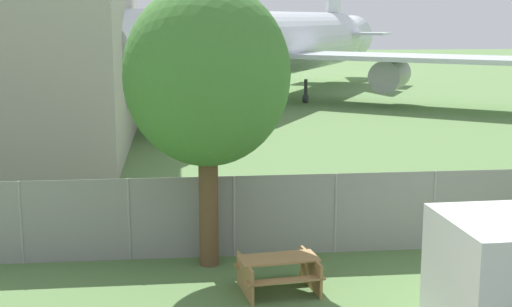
# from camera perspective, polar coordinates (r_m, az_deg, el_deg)

# --- Properties ---
(perimeter_fence) EXTENTS (56.07, 0.07, 2.03)m
(perimeter_fence) POSITION_cam_1_polar(r_m,az_deg,el_deg) (17.96, 6.37, -4.77)
(perimeter_fence) COLOR gray
(perimeter_fence) RESTS_ON ground
(airplane) EXTENTS (37.61, 45.78, 13.11)m
(airplane) POSITION_cam_1_polar(r_m,az_deg,el_deg) (48.74, 0.38, 8.55)
(airplane) COLOR silver
(airplane) RESTS_ON ground
(picnic_bench_open_grass) EXTENTS (1.85, 1.61, 0.76)m
(picnic_bench_open_grass) POSITION_cam_1_polar(r_m,az_deg,el_deg) (15.57, 1.81, -9.30)
(picnic_bench_open_grass) COLOR #A37A47
(picnic_bench_open_grass) RESTS_ON ground
(tree_near_hangar) EXTENTS (3.83, 3.83, 6.65)m
(tree_near_hangar) POSITION_cam_1_polar(r_m,az_deg,el_deg) (16.37, -3.94, 6.21)
(tree_near_hangar) COLOR brown
(tree_near_hangar) RESTS_ON ground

